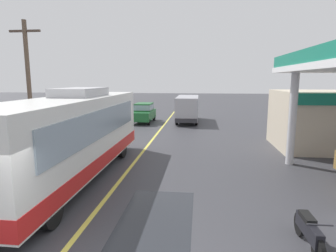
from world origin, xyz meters
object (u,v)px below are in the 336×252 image
Objects in this scene: motorcycle_parked_forecourt at (309,231)px; minibus_opposing_lane at (188,107)px; coach_bus_main at (72,137)px; car_trailing_behind_bus at (144,112)px.

minibus_opposing_lane is at bearing 100.49° from motorcycle_parked_forecourt.
coach_bus_main is 8.88m from motorcycle_parked_forecourt.
coach_bus_main reaches higher than car_trailing_behind_bus.
motorcycle_parked_forecourt is at bearing -27.76° from coach_bus_main.
coach_bus_main is 6.13× the size of motorcycle_parked_forecourt.
motorcycle_parked_forecourt is at bearing -68.11° from car_trailing_behind_bus.
minibus_opposing_lane reaches higher than motorcycle_parked_forecourt.
coach_bus_main is 2.63× the size of car_trailing_behind_bus.
motorcycle_parked_forecourt is 21.24m from car_trailing_behind_bus.
coach_bus_main is at bearing -89.48° from car_trailing_behind_bus.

